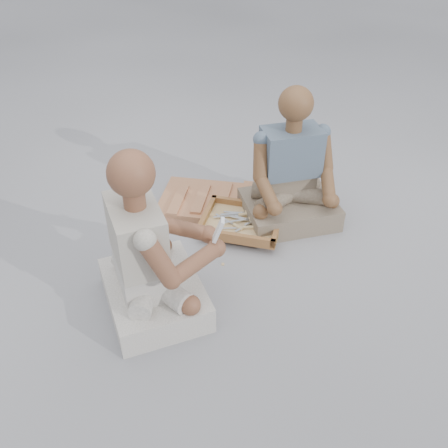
{
  "coord_description": "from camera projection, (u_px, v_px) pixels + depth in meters",
  "views": [
    {
      "loc": [
        -0.24,
        -1.94,
        1.8
      ],
      "look_at": [
        -0.01,
        0.08,
        0.3
      ],
      "focal_mm": 40.0,
      "sensor_mm": 36.0,
      "label": 1
    }
  ],
  "objects": [
    {
      "name": "chisel_9",
      "position": [
        247.0,
        212.0,
        2.98
      ],
      "size": [
        0.22,
        0.03,
        0.02
      ],
      "rotation": [
        0.0,
        0.0,
        0.04
      ],
      "color": "silver",
      "rests_on": "tool_tray"
    },
    {
      "name": "chisel_6",
      "position": [
        256.0,
        205.0,
        3.06
      ],
      "size": [
        0.07,
        0.22,
        0.02
      ],
      "rotation": [
        0.0,
        0.0,
        1.34
      ],
      "color": "silver",
      "rests_on": "tool_tray"
    },
    {
      "name": "craftsman",
      "position": [
        149.0,
        260.0,
        2.31
      ],
      "size": [
        0.64,
        0.65,
        0.86
      ],
      "rotation": [
        0.0,
        0.0,
        -1.31
      ],
      "color": "silver",
      "rests_on": "ground"
    },
    {
      "name": "chisel_1",
      "position": [
        268.0,
        217.0,
        2.95
      ],
      "size": [
        0.21,
        0.1,
        0.02
      ],
      "rotation": [
        0.0,
        0.0,
        0.41
      ],
      "color": "silver",
      "rests_on": "tool_tray"
    },
    {
      "name": "wood_chip_3",
      "position": [
        259.0,
        212.0,
        3.12
      ],
      "size": [
        0.02,
        0.02,
        0.0
      ],
      "primitive_type": "cube",
      "rotation": [
        0.0,
        0.0,
        0.61
      ],
      "color": "tan",
      "rests_on": "ground"
    },
    {
      "name": "chisel_2",
      "position": [
        266.0,
        211.0,
        3.01
      ],
      "size": [
        0.21,
        0.1,
        0.02
      ],
      "rotation": [
        0.0,
        0.0,
        0.4
      ],
      "color": "silver",
      "rests_on": "tool_tray"
    },
    {
      "name": "wood_chip_4",
      "position": [
        198.0,
        199.0,
        3.24
      ],
      "size": [
        0.02,
        0.02,
        0.0
      ],
      "primitive_type": "cube",
      "rotation": [
        0.0,
        0.0,
        0.74
      ],
      "color": "tan",
      "rests_on": "ground"
    },
    {
      "name": "chisel_8",
      "position": [
        251.0,
        218.0,
        2.93
      ],
      "size": [
        0.22,
        0.05,
        0.02
      ],
      "rotation": [
        0.0,
        0.0,
        0.14
      ],
      "color": "silver",
      "rests_on": "tool_tray"
    },
    {
      "name": "wood_chip_7",
      "position": [
        223.0,
        220.0,
        3.06
      ],
      "size": [
        0.02,
        0.02,
        0.0
      ],
      "primitive_type": "cube",
      "rotation": [
        0.0,
        0.0,
        3.12
      ],
      "color": "tan",
      "rests_on": "ground"
    },
    {
      "name": "chisel_0",
      "position": [
        251.0,
        214.0,
        2.98
      ],
      "size": [
        0.22,
        0.07,
        0.02
      ],
      "rotation": [
        0.0,
        0.0,
        -0.22
      ],
      "color": "silver",
      "rests_on": "tool_tray"
    },
    {
      "name": "chisel_10",
      "position": [
        241.0,
        215.0,
        2.97
      ],
      "size": [
        0.22,
        0.03,
        0.02
      ],
      "rotation": [
        0.0,
        0.0,
        0.05
      ],
      "color": "silver",
      "rests_on": "tool_tray"
    },
    {
      "name": "chisel_5",
      "position": [
        256.0,
        220.0,
        2.93
      ],
      "size": [
        0.19,
        0.14,
        0.02
      ],
      "rotation": [
        0.0,
        0.0,
        0.62
      ],
      "color": "silver",
      "rests_on": "tool_tray"
    },
    {
      "name": "tool_tray",
      "position": [
        242.0,
        222.0,
        2.93
      ],
      "size": [
        0.56,
        0.51,
        0.06
      ],
      "rotation": [
        0.0,
        0.0,
        -0.37
      ],
      "color": "brown",
      "rests_on": "carved_panel"
    },
    {
      "name": "chisel_3",
      "position": [
        260.0,
        224.0,
        2.9
      ],
      "size": [
        0.19,
        0.14,
        0.02
      ],
      "rotation": [
        0.0,
        0.0,
        -0.6
      ],
      "color": "silver",
      "rests_on": "tool_tray"
    },
    {
      "name": "chisel_4",
      "position": [
        253.0,
        222.0,
        2.91
      ],
      "size": [
        0.2,
        0.12,
        0.02
      ],
      "rotation": [
        0.0,
        0.0,
        -0.5
      ],
      "color": "silver",
      "rests_on": "tool_tray"
    },
    {
      "name": "chisel_11",
      "position": [
        245.0,
        228.0,
        2.88
      ],
      "size": [
        0.22,
        0.03,
        0.02
      ],
      "rotation": [
        0.0,
        0.0,
        -0.06
      ],
      "color": "silver",
      "rests_on": "tool_tray"
    },
    {
      "name": "ground",
      "position": [
        228.0,
        278.0,
        2.64
      ],
      "size": [
        60.0,
        60.0,
        0.0
      ],
      "primitive_type": "plane",
      "color": "#A1A1A7",
      "rests_on": "ground"
    },
    {
      "name": "carved_panel",
      "position": [
        213.0,
        202.0,
        3.18
      ],
      "size": [
        0.76,
        0.61,
        0.04
      ],
      "primitive_type": "cube",
      "rotation": [
        0.0,
        0.0,
        -0.28
      ],
      "color": "#975F3A",
      "rests_on": "ground"
    },
    {
      "name": "wood_chip_2",
      "position": [
        202.0,
        223.0,
        3.03
      ],
      "size": [
        0.02,
        0.02,
        0.0
      ],
      "primitive_type": "cube",
      "rotation": [
        0.0,
        0.0,
        0.03
      ],
      "color": "tan",
      "rests_on": "ground"
    },
    {
      "name": "wood_chip_8",
      "position": [
        252.0,
        225.0,
        3.01
      ],
      "size": [
        0.02,
        0.02,
        0.0
      ],
      "primitive_type": "cube",
      "rotation": [
        0.0,
        0.0,
        2.3
      ],
      "color": "tan",
      "rests_on": "ground"
    },
    {
      "name": "wood_chip_9",
      "position": [
        294.0,
        230.0,
        2.97
      ],
      "size": [
        0.02,
        0.02,
        0.0
      ],
      "primitive_type": "cube",
      "rotation": [
        0.0,
        0.0,
        1.81
      ],
      "color": "tan",
      "rests_on": "ground"
    },
    {
      "name": "companion",
      "position": [
        291.0,
        179.0,
        2.91
      ],
      "size": [
        0.59,
        0.5,
        0.83
      ],
      "rotation": [
        0.0,
        0.0,
        3.29
      ],
      "color": "#80745C",
      "rests_on": "ground"
    },
    {
      "name": "mobile_phone",
      "position": [
        218.0,
        230.0,
        2.28
      ],
      "size": [
        0.06,
        0.06,
        0.12
      ],
      "rotation": [
        -0.35,
        0.0,
        -1.7
      ],
      "color": "silver",
      "rests_on": "craftsman"
    },
    {
      "name": "wood_chip_6",
      "position": [
        204.0,
        197.0,
        3.26
      ],
      "size": [
        0.02,
        0.02,
        0.0
      ],
      "primitive_type": "cube",
      "rotation": [
        0.0,
        0.0,
        2.43
      ],
      "color": "tan",
      "rests_on": "ground"
    },
    {
      "name": "chisel_7",
      "position": [
        236.0,
        226.0,
        2.89
      ],
      "size": [
        0.15,
        0.18,
        0.02
      ],
      "rotation": [
        0.0,
        0.0,
        -0.9
      ],
      "color": "silver",
      "rests_on": "tool_tray"
    },
    {
      "name": "wood_chip_5",
      "position": [
        249.0,
        215.0,
        3.09
      ],
      "size": [
        0.02,
        0.02,
        0.0
      ],
      "primitive_type": "cube",
      "rotation": [
        0.0,
        0.0,
        0.66
      ],
      "color": "tan",
      "rests_on": "ground"
    },
    {
      "name": "wood_chip_0",
      "position": [
        225.0,
        224.0,
        3.02
      ],
      "size": [
        0.02,
        0.02,
        0.0
      ],
      "primitive_type": "cube",
      "rotation": [
        0.0,
        0.0,
        1.56
      ],
      "color": "tan",
      "rests_on": "ground"
    },
    {
      "name": "wood_chip_1",
      "position": [
        223.0,
        264.0,
        2.72
      ],
      "size": [
        0.02,
        0.02,
        0.0
      ],
      "primitive_type": "cube",
      "rotation": [
        0.0,
        0.0,
        1.38
      ],
      "color": "tan",
      "rests_on": "ground"
    }
  ]
}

